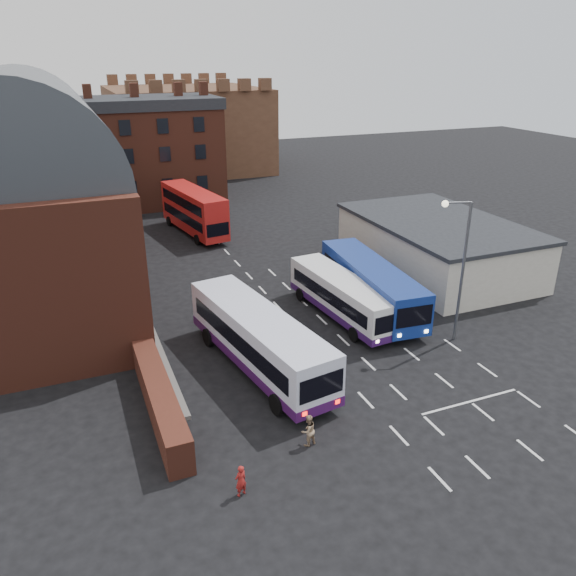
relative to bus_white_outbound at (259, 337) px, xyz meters
name	(u,v)px	position (x,y,z in m)	size (l,w,h in m)	color
ground	(358,392)	(4.07, -4.45, -2.02)	(180.00, 180.00, 0.00)	black
railway_station	(27,194)	(-11.43, 16.55, 5.62)	(12.00, 28.00, 16.00)	#602B1E
forecourt_wall	(160,400)	(-6.13, -2.45, -1.12)	(1.20, 10.00, 1.80)	#602B1E
cream_building	(437,245)	(19.07, 9.55, 0.14)	(10.40, 16.40, 4.25)	beige
brick_terrace	(123,158)	(-1.93, 41.55, 3.48)	(22.00, 10.00, 11.00)	brown
castle_keep	(186,129)	(10.07, 61.55, 3.98)	(22.00, 22.00, 12.00)	brown
bus_white_outbound	(259,337)	(0.00, 0.00, 0.00)	(4.80, 12.83, 3.42)	white
bus_white_inbound	(342,294)	(7.51, 4.22, -0.32)	(3.35, 10.70, 2.87)	white
bus_blue	(371,283)	(10.07, 4.80, -0.07)	(3.75, 12.25, 3.29)	navy
bus_red_double	(194,211)	(2.76, 27.08, 0.33)	(4.29, 11.33, 4.43)	red
street_lamp	(459,259)	(12.37, -1.32, 3.45)	(1.78, 0.76, 9.07)	#55585D
pedestrian_red	(241,481)	(-4.11, -9.29, -1.28)	(0.54, 0.35, 1.47)	maroon
pedestrian_beige	(308,430)	(-0.23, -7.39, -1.22)	(0.77, 0.60, 1.59)	tan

